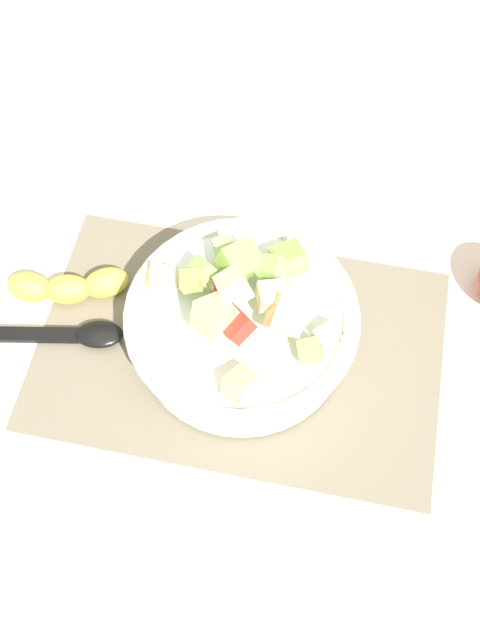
{
  "coord_description": "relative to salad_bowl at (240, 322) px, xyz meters",
  "views": [
    {
      "loc": [
        -0.08,
        0.38,
        0.78
      ],
      "look_at": [
        0.0,
        -0.01,
        0.05
      ],
      "focal_mm": 41.68,
      "sensor_mm": 36.0,
      "label": 1
    }
  ],
  "objects": [
    {
      "name": "salad_bowl",
      "position": [
        0.0,
        0.0,
        0.0
      ],
      "size": [
        0.26,
        0.26,
        0.12
      ],
      "color": "white",
      "rests_on": "placemat"
    },
    {
      "name": "serving_spoon",
      "position": [
        0.2,
        0.04,
        -0.03
      ],
      "size": [
        0.2,
        0.06,
        0.01
      ],
      "color": "black",
      "rests_on": "placemat"
    },
    {
      "name": "banana_whole",
      "position": [
        0.22,
        -0.02,
        -0.03
      ],
      "size": [
        0.15,
        0.07,
        0.04
      ],
      "color": "yellow",
      "rests_on": "ground_plane"
    },
    {
      "name": "placemat",
      "position": [
        -0.0,
        0.01,
        -0.04
      ],
      "size": [
        0.47,
        0.3,
        0.01
      ],
      "primitive_type": "cube",
      "color": "#756B56",
      "rests_on": "ground_plane"
    },
    {
      "name": "ground_plane",
      "position": [
        -0.0,
        0.01,
        -0.05
      ],
      "size": [
        2.4,
        2.4,
        0.0
      ],
      "primitive_type": "plane",
      "color": "silver"
    }
  ]
}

